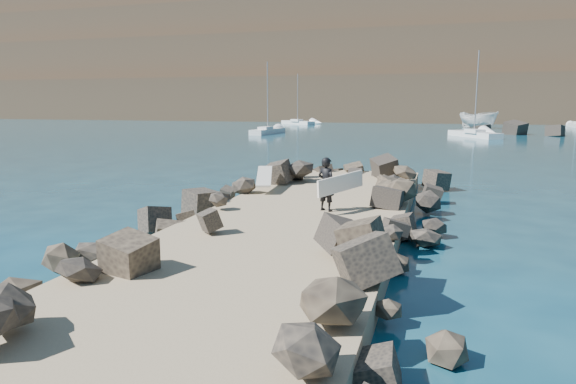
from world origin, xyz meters
name	(u,v)px	position (x,y,z in m)	size (l,w,h in m)	color
ground	(298,236)	(0.00, 0.00, 0.00)	(800.00, 800.00, 0.00)	#0F384C
jetty	(277,244)	(0.00, -2.00, 0.30)	(6.00, 26.00, 0.60)	#8C7759
riprap_left	(185,225)	(-2.90, -1.50, 0.50)	(2.60, 22.00, 1.00)	black
riprap_right	(392,240)	(2.90, -1.50, 0.50)	(2.60, 22.00, 1.00)	black
headland	(464,64)	(10.00, 160.00, 16.00)	(360.00, 140.00, 32.00)	#2D4919
surfboard_resting	(264,179)	(-2.45, 4.07, 1.04)	(0.55, 2.19, 0.07)	beige
boat_imported	(478,120)	(9.62, 73.24, 1.35)	(2.64, 7.01, 2.71)	silver
surfer_with_board	(328,184)	(0.69, 1.04, 1.44)	(1.35, 1.84, 1.67)	black
sailboat_c	(474,134)	(7.68, 49.39, 0.35)	(5.77, 8.22, 10.00)	silver
sailboat_a	(268,131)	(-17.54, 48.85, 0.35)	(2.45, 7.86, 9.25)	silver
sailboat_e	(297,122)	(-22.09, 79.76, 0.35)	(7.45, 6.07, 9.48)	silver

